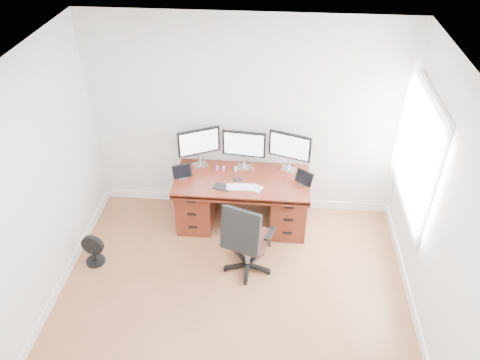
# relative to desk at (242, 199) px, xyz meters

# --- Properties ---
(ground) EXTENTS (4.50, 4.50, 0.00)m
(ground) POSITION_rel_desk_xyz_m (0.00, -1.83, -0.40)
(ground) COLOR brown
(ground) RESTS_ON ground
(back_wall) EXTENTS (4.00, 0.10, 2.70)m
(back_wall) POSITION_rel_desk_xyz_m (0.00, 0.42, 0.95)
(back_wall) COLOR silver
(back_wall) RESTS_ON ground
(right_wall) EXTENTS (0.10, 4.50, 2.70)m
(right_wall) POSITION_rel_desk_xyz_m (2.00, -1.72, 0.95)
(right_wall) COLOR silver
(right_wall) RESTS_ON ground
(desk) EXTENTS (1.70, 0.80, 0.75)m
(desk) POSITION_rel_desk_xyz_m (0.00, 0.00, 0.00)
(desk) COLOR #551D11
(desk) RESTS_ON ground
(office_chair) EXTENTS (0.70, 0.70, 1.04)m
(office_chair) POSITION_rel_desk_xyz_m (0.12, -0.86, -0.06)
(office_chair) COLOR black
(office_chair) RESTS_ON ground
(floor_fan) EXTENTS (0.28, 0.23, 0.40)m
(floor_fan) POSITION_rel_desk_xyz_m (-1.74, -0.90, -0.21)
(floor_fan) COLOR black
(floor_fan) RESTS_ON ground
(monitor_left) EXTENTS (0.51, 0.27, 0.53)m
(monitor_left) POSITION_rel_desk_xyz_m (-0.58, 0.24, 0.68)
(monitor_left) COLOR silver
(monitor_left) RESTS_ON desk
(monitor_center) EXTENTS (0.55, 0.16, 0.53)m
(monitor_center) POSITION_rel_desk_xyz_m (-0.00, 0.24, 0.68)
(monitor_center) COLOR silver
(monitor_center) RESTS_ON desk
(monitor_right) EXTENTS (0.53, 0.21, 0.53)m
(monitor_right) POSITION_rel_desk_xyz_m (0.58, 0.24, 0.68)
(monitor_right) COLOR silver
(monitor_right) RESTS_ON desk
(tablet_left) EXTENTS (0.25, 0.15, 0.19)m
(tablet_left) POSITION_rel_desk_xyz_m (-0.76, -0.08, 0.43)
(tablet_left) COLOR silver
(tablet_left) RESTS_ON desk
(tablet_right) EXTENTS (0.23, 0.20, 0.19)m
(tablet_right) POSITION_rel_desk_xyz_m (0.77, -0.08, 0.43)
(tablet_right) COLOR silver
(tablet_right) RESTS_ON desk
(keyboard) EXTENTS (0.32, 0.15, 0.01)m
(keyboard) POSITION_rel_desk_xyz_m (-0.02, -0.22, 0.36)
(keyboard) COLOR silver
(keyboard) RESTS_ON desk
(trackpad) EXTENTS (0.19, 0.19, 0.01)m
(trackpad) POSITION_rel_desk_xyz_m (0.19, -0.22, 0.35)
(trackpad) COLOR silver
(trackpad) RESTS_ON desk
(drawing_tablet) EXTENTS (0.24, 0.18, 0.01)m
(drawing_tablet) POSITION_rel_desk_xyz_m (-0.23, -0.23, 0.35)
(drawing_tablet) COLOR black
(drawing_tablet) RESTS_ON desk
(phone) EXTENTS (0.14, 0.10, 0.01)m
(phone) POSITION_rel_desk_xyz_m (-0.06, -0.06, 0.35)
(phone) COLOR black
(phone) RESTS_ON desk
(figurine_purple) EXTENTS (0.03, 0.03, 0.08)m
(figurine_purple) POSITION_rel_desk_xyz_m (-0.34, 0.12, 0.39)
(figurine_purple) COLOR #9650CC
(figurine_purple) RESTS_ON desk
(figurine_pink) EXTENTS (0.03, 0.03, 0.08)m
(figurine_pink) POSITION_rel_desk_xyz_m (-0.25, 0.12, 0.39)
(figurine_pink) COLOR pink
(figurine_pink) RESTS_ON desk
(figurine_blue) EXTENTS (0.03, 0.03, 0.08)m
(figurine_blue) POSITION_rel_desk_xyz_m (-0.10, 0.12, 0.39)
(figurine_blue) COLOR #67B1F4
(figurine_blue) RESTS_ON desk
(figurine_brown) EXTENTS (0.03, 0.03, 0.08)m
(figurine_brown) POSITION_rel_desk_xyz_m (0.12, 0.12, 0.39)
(figurine_brown) COLOR brown
(figurine_brown) RESTS_ON desk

